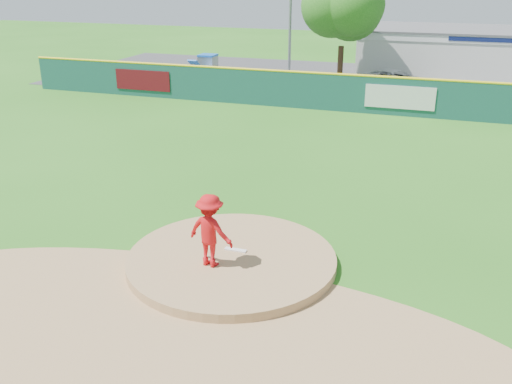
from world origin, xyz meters
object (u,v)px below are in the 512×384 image
(pool_building_grp, at_px, (469,52))
(playground_slide, at_px, (208,67))
(van, at_px, (394,80))
(deciduous_tree, at_px, (343,14))
(pitcher, at_px, (210,230))

(pool_building_grp, relative_size, playground_slide, 4.74)
(pool_building_grp, bearing_deg, playground_slide, -155.44)
(van, bearing_deg, deciduous_tree, 112.92)
(pitcher, distance_m, playground_slide, 27.03)
(pitcher, height_order, van, pitcher)
(deciduous_tree, bearing_deg, pool_building_grp, 41.16)
(pitcher, height_order, deciduous_tree, deciduous_tree)
(van, distance_m, playground_slide, 12.62)
(pitcher, xyz_separation_m, pool_building_grp, (6.32, 32.60, 0.46))
(van, bearing_deg, pool_building_grp, -7.46)
(playground_slide, bearing_deg, pool_building_grp, 24.56)
(playground_slide, bearing_deg, deciduous_tree, 5.09)
(pitcher, distance_m, van, 25.57)
(pool_building_grp, bearing_deg, pitcher, -100.97)
(pool_building_grp, height_order, playground_slide, pool_building_grp)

